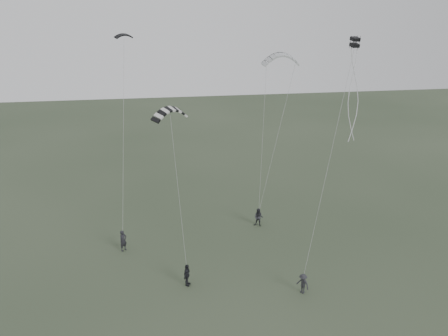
{
  "coord_description": "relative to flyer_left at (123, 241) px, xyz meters",
  "views": [
    {
      "loc": [
        -4.3,
        -28.94,
        19.84
      ],
      "look_at": [
        0.98,
        4.64,
        7.03
      ],
      "focal_mm": 35.0,
      "sensor_mm": 36.0,
      "label": 1
    }
  ],
  "objects": [
    {
      "name": "flyer_left",
      "position": [
        0.0,
        0.0,
        0.0
      ],
      "size": [
        0.81,
        0.8,
        1.88
      ],
      "primitive_type": "imported",
      "rotation": [
        0.0,
        0.0,
        0.76
      ],
      "color": "black",
      "rests_on": "ground"
    },
    {
      "name": "flyer_center",
      "position": [
        4.99,
        -5.79,
        -0.06
      ],
      "size": [
        0.83,
        1.12,
        1.77
      ],
      "primitive_type": "imported",
      "rotation": [
        0.0,
        0.0,
        1.13
      ],
      "color": "black",
      "rests_on": "ground"
    },
    {
      "name": "ground",
      "position": [
        7.73,
        -4.56,
        -0.94
      ],
      "size": [
        140.0,
        140.0,
        0.0
      ],
      "primitive_type": "plane",
      "color": "#2F3D28",
      "rests_on": "ground"
    },
    {
      "name": "kite_box",
      "position": [
        18.22,
        -1.9,
        16.24
      ],
      "size": [
        0.68,
        0.78,
        0.79
      ],
      "primitive_type": null,
      "rotation": [
        0.21,
        0.0,
        0.16
      ],
      "color": "black",
      "rests_on": "flyer_far"
    },
    {
      "name": "kite_pale_large",
      "position": [
        15.57,
        8.19,
        14.31
      ],
      "size": [
        3.71,
        1.35,
        1.69
      ],
      "primitive_type": null,
      "rotation": [
        0.26,
        0.0,
        0.05
      ],
      "color": "#A9ACAF",
      "rests_on": "flyer_right"
    },
    {
      "name": "flyer_right",
      "position": [
        12.41,
        2.53,
        -0.05
      ],
      "size": [
        1.08,
        1.0,
        1.78
      ],
      "primitive_type": "imported",
      "rotation": [
        0.0,
        0.0,
        -0.48
      ],
      "color": "#26272C",
      "rests_on": "ground"
    },
    {
      "name": "kite_dark_small",
      "position": [
        0.86,
        8.15,
        16.32
      ],
      "size": [
        1.73,
        1.29,
        0.63
      ],
      "primitive_type": null,
      "rotation": [
        0.25,
        0.0,
        0.48
      ],
      "color": "black",
      "rests_on": "flyer_left"
    },
    {
      "name": "flyer_far",
      "position": [
        13.23,
        -8.03,
        -0.15
      ],
      "size": [
        1.07,
        1.17,
        1.58
      ],
      "primitive_type": "imported",
      "rotation": [
        0.0,
        0.0,
        -0.95
      ],
      "color": "#252529",
      "rests_on": "ground"
    },
    {
      "name": "kite_striped",
      "position": [
        4.36,
        -2.57,
        11.84
      ],
      "size": [
        2.9,
        2.44,
        1.29
      ],
      "primitive_type": null,
      "rotation": [
        0.28,
        0.0,
        0.61
      ],
      "color": "black",
      "rests_on": "flyer_center"
    }
  ]
}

